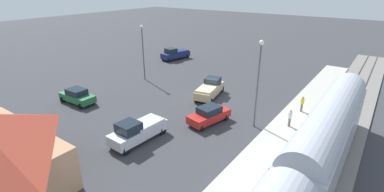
% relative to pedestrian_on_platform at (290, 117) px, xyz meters
% --- Properties ---
extents(ground_plane, '(200.00, 200.00, 0.00)m').
position_rel_pedestrian_on_platform_xyz_m(ground_plane, '(10.11, -2.01, -1.28)').
color(ground_plane, '#38383D').
extents(railway_track, '(4.80, 70.00, 0.30)m').
position_rel_pedestrian_on_platform_xyz_m(railway_track, '(-3.89, -2.01, -1.19)').
color(railway_track, slate).
rests_on(railway_track, ground).
extents(platform, '(3.20, 46.00, 0.30)m').
position_rel_pedestrian_on_platform_xyz_m(platform, '(0.11, -2.01, -1.13)').
color(platform, '#B7B2A8').
rests_on(platform, ground).
extents(pedestrian_on_platform, '(0.36, 0.36, 1.71)m').
position_rel_pedestrian_on_platform_xyz_m(pedestrian_on_platform, '(0.00, 0.00, 0.00)').
color(pedestrian_on_platform, brown).
rests_on(pedestrian_on_platform, platform).
extents(pedestrian_waiting_far, '(0.36, 0.36, 1.71)m').
position_rel_pedestrian_on_platform_xyz_m(pedestrian_waiting_far, '(0.02, -4.08, 0.00)').
color(pedestrian_waiting_far, brown).
rests_on(pedestrian_waiting_far, platform).
extents(pickup_navy, '(3.12, 5.70, 2.14)m').
position_rel_pedestrian_on_platform_xyz_m(pickup_navy, '(25.32, -14.28, -0.25)').
color(pickup_navy, navy).
rests_on(pickup_navy, ground).
extents(pickup_silver, '(2.23, 5.49, 2.14)m').
position_rel_pedestrian_on_platform_xyz_m(pickup_silver, '(10.12, 9.88, -0.25)').
color(pickup_silver, silver).
rests_on(pickup_silver, ground).
extents(pickup_tan, '(3.00, 5.68, 2.14)m').
position_rel_pedestrian_on_platform_xyz_m(pickup_tan, '(10.53, -2.63, -0.25)').
color(pickup_tan, '#C6B284').
rests_on(pickup_tan, ground).
extents(sedan_green, '(4.54, 2.37, 1.74)m').
position_rel_pedestrian_on_platform_xyz_m(sedan_green, '(21.91, 7.96, -0.40)').
color(sedan_green, '#236638').
rests_on(sedan_green, ground).
extents(sedan_red, '(2.78, 4.79, 1.74)m').
position_rel_pedestrian_on_platform_xyz_m(sedan_red, '(6.90, 3.31, -0.40)').
color(sedan_red, red).
rests_on(sedan_red, ground).
extents(light_pole_near_platform, '(0.44, 0.44, 8.40)m').
position_rel_pedestrian_on_platform_xyz_m(light_pole_near_platform, '(2.91, 1.43, 3.95)').
color(light_pole_near_platform, '#515156').
rests_on(light_pole_near_platform, ground).
extents(light_pole_lot_center, '(0.44, 0.44, 7.70)m').
position_rel_pedestrian_on_platform_xyz_m(light_pole_lot_center, '(21.69, -2.78, 3.57)').
color(light_pole_lot_center, '#515156').
rests_on(light_pole_lot_center, ground).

